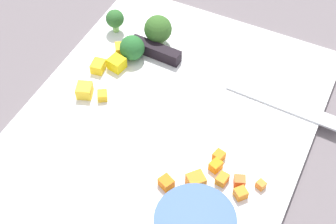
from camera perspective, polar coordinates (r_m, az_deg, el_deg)
ground_plane at (r=0.64m, az=0.00°, el=-1.25°), size 4.00×4.00×0.00m
cutting_board at (r=0.63m, az=0.00°, el=-0.92°), size 0.42×0.34×0.01m
chef_knife at (r=0.68m, az=2.88°, el=5.16°), size 0.03×0.30×0.02m
carrot_dice_0 at (r=0.58m, az=10.42°, el=-8.08°), size 0.01×0.01×0.01m
carrot_dice_1 at (r=0.57m, az=8.06°, el=-7.74°), size 0.02×0.02×0.01m
carrot_dice_2 at (r=0.57m, az=-0.20°, el=-7.97°), size 0.02×0.02×0.01m
carrot_dice_3 at (r=0.57m, az=8.19°, el=-9.06°), size 0.02×0.02×0.01m
carrot_dice_4 at (r=0.57m, az=6.13°, el=-7.54°), size 0.02×0.01×0.01m
carrot_dice_5 at (r=0.59m, az=5.76°, el=-4.97°), size 0.01×0.01×0.01m
carrot_dice_6 at (r=0.57m, az=3.16°, el=-7.80°), size 0.03×0.03×0.02m
carrot_dice_7 at (r=0.58m, az=5.40°, el=-6.05°), size 0.02×0.01×0.01m
pepper_dice_0 at (r=0.65m, az=-9.39°, el=2.42°), size 0.03×0.02×0.02m
pepper_dice_1 at (r=0.68m, az=-7.87°, el=5.12°), size 0.02×0.02×0.01m
pepper_dice_2 at (r=0.65m, az=-7.40°, el=1.83°), size 0.02×0.02×0.01m
pepper_dice_3 at (r=0.68m, az=-5.79°, el=5.46°), size 0.02×0.02×0.02m
pepper_dice_4 at (r=0.70m, az=-5.34°, el=6.99°), size 0.02×0.02×0.02m
broccoli_floret_0 at (r=0.70m, az=-1.14°, el=9.28°), size 0.04×0.04×0.05m
broccoli_floret_1 at (r=0.69m, az=-4.06°, el=7.21°), size 0.03×0.03×0.03m
broccoli_floret_2 at (r=0.73m, az=-6.00°, el=10.37°), size 0.03×0.03×0.04m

